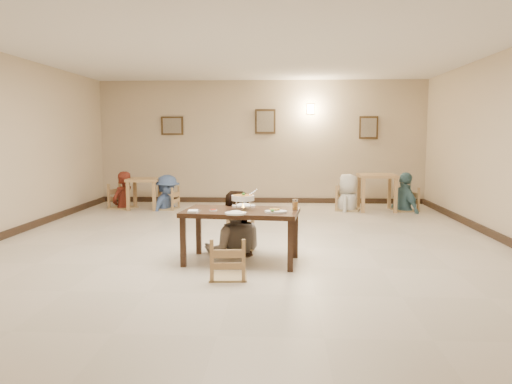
# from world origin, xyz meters

# --- Properties ---
(floor) EXTENTS (10.00, 10.00, 0.00)m
(floor) POSITION_xyz_m (0.00, 0.00, 0.00)
(floor) COLOR beige
(floor) RESTS_ON ground
(ceiling) EXTENTS (10.00, 10.00, 0.00)m
(ceiling) POSITION_xyz_m (0.00, 0.00, 3.00)
(ceiling) COLOR silver
(ceiling) RESTS_ON wall_back
(wall_back) EXTENTS (10.00, 0.00, 10.00)m
(wall_back) POSITION_xyz_m (0.00, 5.00, 1.50)
(wall_back) COLOR #C1AB8A
(wall_back) RESTS_ON floor
(wall_front) EXTENTS (10.00, 0.00, 10.00)m
(wall_front) POSITION_xyz_m (0.00, -5.00, 1.50)
(wall_front) COLOR #C1AB8A
(wall_front) RESTS_ON floor
(baseboard_back) EXTENTS (8.00, 0.06, 0.12)m
(baseboard_back) POSITION_xyz_m (0.00, 4.97, 0.06)
(baseboard_back) COLOR black
(baseboard_back) RESTS_ON floor
(picture_a) EXTENTS (0.55, 0.04, 0.45)m
(picture_a) POSITION_xyz_m (-2.20, 4.96, 1.90)
(picture_a) COLOR #362513
(picture_a) RESTS_ON wall_back
(picture_b) EXTENTS (0.50, 0.04, 0.60)m
(picture_b) POSITION_xyz_m (0.10, 4.96, 2.00)
(picture_b) COLOR #362513
(picture_b) RESTS_ON wall_back
(picture_c) EXTENTS (0.45, 0.04, 0.55)m
(picture_c) POSITION_xyz_m (2.60, 4.96, 1.85)
(picture_c) COLOR #362513
(picture_c) RESTS_ON wall_back
(wall_sconce) EXTENTS (0.16, 0.05, 0.22)m
(wall_sconce) POSITION_xyz_m (1.20, 4.96, 2.30)
(wall_sconce) COLOR #FFD88C
(wall_sconce) RESTS_ON wall_back
(main_table) EXTENTS (1.57, 0.99, 0.70)m
(main_table) POSITION_xyz_m (-0.00, -0.88, 0.62)
(main_table) COLOR #362115
(main_table) RESTS_ON floor
(chair_far) EXTENTS (0.47, 0.47, 0.99)m
(chair_far) POSITION_xyz_m (-0.13, -0.24, 0.49)
(chair_far) COLOR tan
(chair_far) RESTS_ON floor
(chair_near) EXTENTS (0.44, 0.44, 0.93)m
(chair_near) POSITION_xyz_m (-0.10, -1.61, 0.46)
(chair_near) COLOR tan
(chair_near) RESTS_ON floor
(main_diner) EXTENTS (0.92, 0.75, 1.78)m
(main_diner) POSITION_xyz_m (-0.15, -0.37, 0.89)
(main_diner) COLOR gray
(main_diner) RESTS_ON floor
(curry_warmer) EXTENTS (0.33, 0.30, 0.27)m
(curry_warmer) POSITION_xyz_m (0.02, -0.87, 0.85)
(curry_warmer) COLOR silver
(curry_warmer) RESTS_ON main_table
(rice_plate_far) EXTENTS (0.32, 0.32, 0.07)m
(rice_plate_far) POSITION_xyz_m (0.01, -0.59, 0.71)
(rice_plate_far) COLOR white
(rice_plate_far) RESTS_ON main_table
(rice_plate_near) EXTENTS (0.27, 0.27, 0.06)m
(rice_plate_near) POSITION_xyz_m (-0.04, -1.23, 0.71)
(rice_plate_near) COLOR white
(rice_plate_near) RESTS_ON main_table
(fried_plate) EXTENTS (0.28, 0.28, 0.06)m
(fried_plate) POSITION_xyz_m (0.45, -1.08, 0.72)
(fried_plate) COLOR white
(fried_plate) RESTS_ON main_table
(chili_dish) EXTENTS (0.10, 0.10, 0.02)m
(chili_dish) POSITION_xyz_m (-0.36, -0.98, 0.71)
(chili_dish) COLOR white
(chili_dish) RESTS_ON main_table
(napkin_cutlery) EXTENTS (0.15, 0.24, 0.03)m
(napkin_cutlery) POSITION_xyz_m (-0.59, -1.12, 0.71)
(napkin_cutlery) COLOR white
(napkin_cutlery) RESTS_ON main_table
(drink_glass) EXTENTS (0.07, 0.07, 0.14)m
(drink_glass) POSITION_xyz_m (0.70, -0.84, 0.76)
(drink_glass) COLOR white
(drink_glass) RESTS_ON main_table
(bg_table_left) EXTENTS (0.72, 0.72, 0.70)m
(bg_table_left) POSITION_xyz_m (-2.60, 3.74, 0.57)
(bg_table_left) COLOR tan
(bg_table_left) RESTS_ON floor
(bg_table_right) EXTENTS (0.82, 0.82, 0.81)m
(bg_table_right) POSITION_xyz_m (2.62, 3.80, 0.67)
(bg_table_right) COLOR tan
(bg_table_right) RESTS_ON floor
(bg_chair_ll) EXTENTS (0.51, 0.51, 1.08)m
(bg_chair_ll) POSITION_xyz_m (-3.12, 3.81, 0.54)
(bg_chair_ll) COLOR tan
(bg_chair_ll) RESTS_ON floor
(bg_chair_lr) EXTENTS (0.45, 0.45, 0.96)m
(bg_chair_lr) POSITION_xyz_m (-2.08, 3.74, 0.48)
(bg_chair_lr) COLOR tan
(bg_chair_lr) RESTS_ON floor
(bg_chair_rl) EXTENTS (0.50, 0.50, 1.07)m
(bg_chair_rl) POSITION_xyz_m (1.99, 3.80, 0.53)
(bg_chair_rl) COLOR tan
(bg_chair_rl) RESTS_ON floor
(bg_chair_rr) EXTENTS (0.46, 0.46, 0.99)m
(bg_chair_rr) POSITION_xyz_m (3.25, 3.80, 0.49)
(bg_chair_rr) COLOR tan
(bg_chair_rr) RESTS_ON floor
(bg_diner_a) EXTENTS (0.61, 0.73, 1.70)m
(bg_diner_a) POSITION_xyz_m (-3.12, 3.81, 0.85)
(bg_diner_a) COLOR #5C1F14
(bg_diner_a) RESTS_ON floor
(bg_diner_b) EXTENTS (0.89, 1.14, 1.56)m
(bg_diner_b) POSITION_xyz_m (-2.08, 3.74, 0.78)
(bg_diner_b) COLOR #496599
(bg_diner_b) RESTS_ON floor
(bg_diner_c) EXTENTS (0.76, 0.93, 1.63)m
(bg_diner_c) POSITION_xyz_m (1.99, 3.80, 0.81)
(bg_diner_c) COLOR silver
(bg_diner_c) RESTS_ON floor
(bg_diner_d) EXTENTS (0.72, 1.09, 1.71)m
(bg_diner_d) POSITION_xyz_m (3.25, 3.80, 0.86)
(bg_diner_d) COLOR slate
(bg_diner_d) RESTS_ON floor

